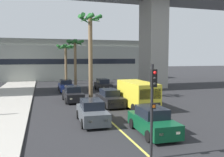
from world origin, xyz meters
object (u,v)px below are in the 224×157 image
Objects in this scene: palm_tree_near_median at (90,36)px; palm_tree_far_median at (66,52)px; car_queue_front at (110,98)px; car_queue_fifth at (153,121)px; car_queue_third at (103,85)px; delivery_van at (137,94)px; car_queue_sixth at (66,86)px; car_queue_second at (73,94)px; traffic_light_median_near at (153,99)px; palm_tree_mid_median at (75,50)px; car_queue_fourth at (92,112)px.

palm_tree_far_median is at bearing 93.44° from palm_tree_near_median.
palm_tree_far_median reaches higher than car_queue_front.
palm_tree_far_median reaches higher than car_queue_fifth.
delivery_van is at bearing -90.35° from car_queue_third.
car_queue_third is 19.23m from car_queue_fifth.
car_queue_front is 1.01× the size of car_queue_sixth.
car_queue_second is 1.00× the size of car_queue_fifth.
car_queue_front and car_queue_fifth have the same top height.
palm_tree_mid_median is at bearing 89.48° from traffic_light_median_near.
car_queue_fourth is at bearing -100.89° from palm_tree_near_median.
delivery_van is at bearing -78.55° from palm_tree_mid_median.
car_queue_fifth is at bearing -80.79° from car_queue_sixth.
car_queue_fifth is (2.93, -3.38, 0.00)m from car_queue_fourth.
traffic_light_median_near is at bearing -98.99° from car_queue_third.
car_queue_fourth is 1.01× the size of car_queue_sixth.
palm_tree_mid_median is (-1.22, 14.22, 4.88)m from car_queue_front.
car_queue_fourth is 19.96m from palm_tree_mid_median.
palm_tree_near_median is 1.34× the size of palm_tree_far_median.
palm_tree_mid_median is at bearing 93.55° from car_queue_fifth.
car_queue_front is 5.76m from car_queue_fourth.
traffic_light_median_near is at bearing -97.07° from car_queue_front.
delivery_van is 16.85m from palm_tree_mid_median.
car_queue_second is at bearing 91.72° from car_queue_fourth.
car_queue_front is 2.72m from delivery_van.
car_queue_fifth is at bearing 63.39° from traffic_light_median_near.
car_queue_second and car_queue_fifth have the same top height.
car_queue_third is at bearing 84.33° from car_queue_fifth.
car_queue_sixth is at bearing 105.13° from car_queue_front.
car_queue_third and car_queue_fifth have the same top height.
traffic_light_median_near is 16.16m from palm_tree_near_median.
car_queue_fourth is at bearing -107.04° from car_queue_third.
car_queue_second is 0.45× the size of palm_tree_near_median.
car_queue_second is 8.44m from car_queue_fourth.
car_queue_front is 4.50m from car_queue_second.
car_queue_second and car_queue_third have the same top height.
delivery_van is 10.67m from traffic_light_median_near.
palm_tree_far_median is (-2.16, 28.37, 4.68)m from car_queue_fifth.
palm_tree_near_median is (0.45, 15.65, 4.00)m from traffic_light_median_near.
car_queue_front is at bearing -75.60° from palm_tree_near_median.
car_queue_second is 7.55m from car_queue_sixth.
traffic_light_median_near is at bearing -116.61° from car_queue_fifth.
car_queue_fifth is 0.45× the size of palm_tree_near_median.
car_queue_fourth is 25.44m from palm_tree_far_median.
palm_tree_mid_median is at bearing 101.45° from delivery_van.
palm_tree_near_median reaches higher than car_queue_fourth.
traffic_light_median_near is (-1.64, -3.28, 1.99)m from car_queue_fifth.
car_queue_sixth is 0.78× the size of delivery_van.
car_queue_front is at bearing -85.10° from palm_tree_mid_median.
car_queue_front is 15.08m from palm_tree_mid_median.
palm_tree_mid_median is at bearing 91.17° from palm_tree_near_median.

